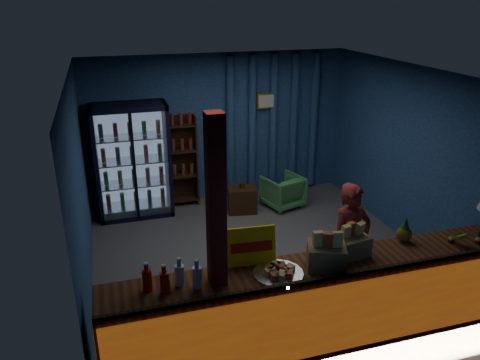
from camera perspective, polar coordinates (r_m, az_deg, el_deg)
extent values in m
plane|color=#515154|center=(6.86, 2.13, -8.96)|extent=(4.60, 4.60, 0.00)
plane|color=navy|center=(8.31, -2.60, 6.35)|extent=(4.60, 0.00, 4.60)
plane|color=navy|center=(4.47, 11.45, -8.26)|extent=(4.60, 0.00, 4.60)
plane|color=navy|center=(6.01, -18.96, -0.99)|extent=(0.00, 4.40, 4.40)
plane|color=navy|center=(7.34, 19.59, 2.98)|extent=(0.00, 4.40, 4.40)
plane|color=#472D19|center=(5.97, 2.48, 13.03)|extent=(4.60, 4.60, 0.00)
cube|color=brown|center=(5.14, 9.17, -14.67)|extent=(4.40, 0.55, 0.95)
cube|color=red|center=(4.94, 10.66, -16.54)|extent=(4.35, 0.02, 0.81)
cube|color=#3D2713|center=(4.66, 10.97, -11.60)|extent=(4.40, 0.04, 0.04)
cube|color=maroon|center=(4.38, -2.83, -8.49)|extent=(0.16, 0.16, 2.60)
cube|color=black|center=(8.12, -13.09, 2.84)|extent=(1.20, 0.06, 1.90)
cube|color=black|center=(7.86, -17.08, 1.80)|extent=(0.06, 0.60, 1.90)
cube|color=black|center=(7.91, -8.84, 2.66)|extent=(0.06, 0.60, 1.90)
cube|color=black|center=(7.62, -13.52, 8.70)|extent=(1.20, 0.60, 0.08)
cube|color=black|center=(8.21, -12.42, -3.76)|extent=(1.20, 0.60, 0.08)
cube|color=#99B2D8|center=(8.08, -13.06, 2.73)|extent=(1.08, 0.02, 1.74)
cube|color=white|center=(7.60, -12.78, 1.56)|extent=(1.12, 0.02, 1.78)
cube|color=black|center=(7.58, -12.77, 1.51)|extent=(0.05, 0.05, 1.80)
cube|color=silver|center=(8.15, -12.49, -2.94)|extent=(1.08, 0.48, 0.02)
cylinder|color=#A02416|center=(8.09, -15.73, -2.44)|extent=(0.07, 0.07, 0.22)
cylinder|color=#23711C|center=(8.09, -14.14, -2.27)|extent=(0.07, 0.07, 0.22)
cylinder|color=#B07E1B|center=(8.10, -12.56, -2.10)|extent=(0.07, 0.07, 0.22)
cylinder|color=navy|center=(8.11, -10.98, -1.93)|extent=(0.07, 0.07, 0.22)
cylinder|color=maroon|center=(8.13, -9.41, -1.76)|extent=(0.07, 0.07, 0.22)
cube|color=silver|center=(8.00, -12.72, -0.33)|extent=(1.08, 0.48, 0.02)
cylinder|color=#23711C|center=(7.94, -16.02, 0.20)|extent=(0.07, 0.07, 0.22)
cylinder|color=#B07E1B|center=(7.94, -14.41, 0.37)|extent=(0.07, 0.07, 0.22)
cylinder|color=navy|center=(7.95, -12.79, 0.54)|extent=(0.07, 0.07, 0.22)
cylinder|color=maroon|center=(7.97, -11.19, 0.71)|extent=(0.07, 0.07, 0.22)
cylinder|color=#A02416|center=(7.99, -9.58, 0.88)|extent=(0.07, 0.07, 0.22)
cube|color=silver|center=(7.86, -12.96, 2.37)|extent=(1.08, 0.48, 0.02)
cylinder|color=#B07E1B|center=(7.81, -16.32, 2.93)|extent=(0.07, 0.07, 0.22)
cylinder|color=navy|center=(7.81, -14.68, 3.10)|extent=(0.07, 0.07, 0.22)
cylinder|color=maroon|center=(7.82, -13.03, 3.27)|extent=(0.07, 0.07, 0.22)
cylinder|color=#A02416|center=(7.83, -11.40, 3.44)|extent=(0.07, 0.07, 0.22)
cylinder|color=#23711C|center=(7.85, -9.76, 3.60)|extent=(0.07, 0.07, 0.22)
cube|color=silver|center=(7.74, -13.20, 5.17)|extent=(1.08, 0.48, 0.02)
cylinder|color=navy|center=(7.70, -16.63, 5.74)|extent=(0.07, 0.07, 0.22)
cylinder|color=maroon|center=(7.70, -14.96, 5.92)|extent=(0.07, 0.07, 0.22)
cylinder|color=#A02416|center=(7.71, -13.28, 6.09)|extent=(0.07, 0.07, 0.22)
cylinder|color=#23711C|center=(7.72, -11.61, 6.26)|extent=(0.07, 0.07, 0.22)
cylinder|color=#B07E1B|center=(7.74, -9.95, 6.42)|extent=(0.07, 0.07, 0.22)
cube|color=#3D2713|center=(8.28, -7.16, 2.52)|extent=(0.50, 0.02, 1.60)
cube|color=#3D2713|center=(8.13, -8.64, 2.06)|extent=(0.03, 0.28, 1.60)
cube|color=#3D2713|center=(8.20, -5.39, 2.39)|extent=(0.03, 0.28, 1.60)
cube|color=#3D2713|center=(8.42, -6.79, -2.26)|extent=(0.46, 0.26, 0.02)
cube|color=#3D2713|center=(8.25, -6.93, 0.59)|extent=(0.46, 0.26, 0.02)
cube|color=#3D2713|center=(8.10, -7.07, 3.56)|extent=(0.46, 0.26, 0.02)
cube|color=#3D2713|center=(7.97, -7.22, 6.64)|extent=(0.46, 0.26, 0.02)
cylinder|color=navy|center=(8.31, -1.15, 6.36)|extent=(0.14, 0.14, 2.50)
cylinder|color=navy|center=(8.42, 1.49, 6.56)|extent=(0.14, 0.14, 2.50)
cylinder|color=navy|center=(8.55, 4.06, 6.75)|extent=(0.14, 0.14, 2.50)
cylinder|color=navy|center=(8.69, 6.55, 6.91)|extent=(0.14, 0.14, 2.50)
cylinder|color=navy|center=(8.85, 8.96, 7.06)|extent=(0.14, 0.14, 2.50)
cube|color=gold|center=(8.35, 3.26, 9.59)|extent=(0.36, 0.03, 0.28)
cube|color=silver|center=(8.33, 3.31, 9.56)|extent=(0.30, 0.01, 0.22)
imported|color=maroon|center=(5.76, 13.26, -7.49)|extent=(0.60, 0.45, 1.49)
imported|color=#4E9D55|center=(8.24, 5.21, -1.35)|extent=(0.76, 0.77, 0.57)
cube|color=#3D2713|center=(8.02, 0.27, -2.42)|extent=(0.54, 0.43, 0.44)
cylinder|color=#3D2713|center=(7.92, 0.28, -0.68)|extent=(0.09, 0.09, 0.09)
cube|color=#FFEA0D|center=(4.73, 1.34, -8.07)|extent=(0.51, 0.14, 0.40)
cube|color=red|center=(4.71, 1.42, -8.19)|extent=(0.42, 0.07, 0.10)
cylinder|color=red|center=(4.47, -11.24, -11.93)|extent=(0.09, 0.09, 0.21)
cylinder|color=red|center=(4.39, -11.37, -10.35)|extent=(0.04, 0.04, 0.08)
cylinder|color=white|center=(4.38, -11.41, -9.98)|extent=(0.04, 0.04, 0.02)
cylinder|color=red|center=(4.41, -9.15, -12.25)|extent=(0.09, 0.09, 0.21)
cylinder|color=red|center=(4.34, -9.27, -10.66)|extent=(0.04, 0.04, 0.08)
cylinder|color=white|center=(4.32, -9.29, -10.28)|extent=(0.04, 0.04, 0.02)
cylinder|color=silver|center=(4.50, -7.37, -11.45)|extent=(0.09, 0.09, 0.21)
cylinder|color=silver|center=(4.42, -7.46, -9.87)|extent=(0.04, 0.04, 0.08)
cylinder|color=white|center=(4.40, -7.48, -9.50)|extent=(0.04, 0.04, 0.02)
cylinder|color=silver|center=(4.45, -5.26, -11.74)|extent=(0.09, 0.09, 0.21)
cylinder|color=silver|center=(4.37, -5.32, -10.15)|extent=(0.04, 0.04, 0.08)
cylinder|color=white|center=(4.35, -5.34, -9.77)|extent=(0.04, 0.04, 0.02)
cube|color=#A2864E|center=(4.80, 10.44, -9.10)|extent=(0.46, 0.42, 0.24)
cube|color=gold|center=(4.69, 9.47, -7.01)|extent=(0.12, 0.10, 0.15)
cube|color=orange|center=(4.70, 10.61, -7.02)|extent=(0.12, 0.10, 0.15)
cube|color=gold|center=(4.72, 11.74, -7.03)|extent=(0.12, 0.10, 0.15)
cube|color=#A2864E|center=(5.07, 13.41, -7.72)|extent=(0.37, 0.32, 0.22)
cube|color=gold|center=(4.94, 12.82, -6.17)|extent=(0.10, 0.07, 0.14)
cube|color=orange|center=(4.99, 13.58, -5.96)|extent=(0.10, 0.07, 0.14)
cube|color=gold|center=(5.04, 14.33, -5.75)|extent=(0.10, 0.07, 0.14)
cylinder|color=silver|center=(4.67, 4.69, -11.31)|extent=(0.50, 0.50, 0.03)
cube|color=gold|center=(4.67, 5.83, -10.69)|extent=(0.11, 0.08, 0.05)
cube|color=orange|center=(4.72, 5.19, -10.32)|extent=(0.13, 0.13, 0.05)
cube|color=gold|center=(4.72, 4.27, -10.29)|extent=(0.08, 0.11, 0.05)
cube|color=orange|center=(4.68, 3.60, -10.60)|extent=(0.13, 0.13, 0.05)
cube|color=gold|center=(4.61, 3.55, -11.09)|extent=(0.11, 0.08, 0.05)
cube|color=orange|center=(4.57, 4.19, -11.48)|extent=(0.13, 0.13, 0.05)
cube|color=gold|center=(4.57, 5.15, -11.52)|extent=(0.08, 0.11, 0.05)
cube|color=orange|center=(4.61, 5.83, -11.18)|extent=(0.13, 0.13, 0.05)
sphere|color=olive|center=(5.48, 19.38, -6.24)|extent=(0.17, 0.17, 0.17)
cone|color=#256221|center=(5.42, 19.56, -4.92)|extent=(0.09, 0.09, 0.13)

